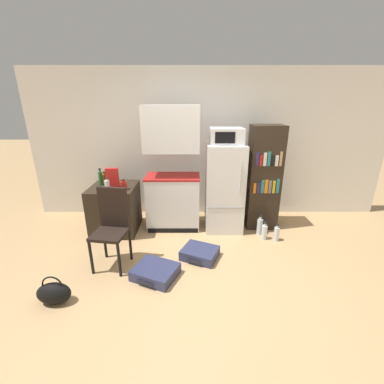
{
  "coord_description": "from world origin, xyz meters",
  "views": [
    {
      "loc": [
        -0.1,
        -2.66,
        2.05
      ],
      "look_at": [
        -0.1,
        0.85,
        0.8
      ],
      "focal_mm": 24.0,
      "sensor_mm": 36.0,
      "label": 1
    }
  ],
  "objects_px": {
    "water_bottle_middle": "(264,232)",
    "water_bottle_front": "(260,226)",
    "microwave": "(226,136)",
    "suitcase_small_flat": "(155,272)",
    "cereal_box": "(112,177)",
    "side_table": "(115,208)",
    "bottle_green_tall": "(101,178)",
    "handbag": "(54,293)",
    "refrigerator": "(224,188)",
    "kitchen_hutch": "(172,174)",
    "bottle_ketchup_red": "(124,185)",
    "bottle_milk_white": "(107,185)",
    "chair": "(112,222)",
    "water_bottle_back": "(276,234)",
    "bookshelf": "(263,178)",
    "suitcase_large_flat": "(200,253)",
    "bottle_amber_beer": "(105,178)"
  },
  "relations": [
    {
      "from": "bottle_milk_white",
      "to": "water_bottle_middle",
      "type": "distance_m",
      "value": 2.53
    },
    {
      "from": "side_table",
      "to": "bookshelf",
      "type": "bearing_deg",
      "value": 3.96
    },
    {
      "from": "bottle_milk_white",
      "to": "water_bottle_back",
      "type": "height_order",
      "value": "bottle_milk_white"
    },
    {
      "from": "bottle_ketchup_red",
      "to": "cereal_box",
      "type": "relative_size",
      "value": 0.54
    },
    {
      "from": "microwave",
      "to": "water_bottle_front",
      "type": "height_order",
      "value": "microwave"
    },
    {
      "from": "bottle_ketchup_red",
      "to": "refrigerator",
      "type": "bearing_deg",
      "value": 8.67
    },
    {
      "from": "side_table",
      "to": "handbag",
      "type": "distance_m",
      "value": 1.71
    },
    {
      "from": "suitcase_large_flat",
      "to": "bottle_milk_white",
      "type": "bearing_deg",
      "value": 178.65
    },
    {
      "from": "handbag",
      "to": "water_bottle_back",
      "type": "bearing_deg",
      "value": 25.2
    },
    {
      "from": "cereal_box",
      "to": "handbag",
      "type": "bearing_deg",
      "value": -97.48
    },
    {
      "from": "microwave",
      "to": "cereal_box",
      "type": "xyz_separation_m",
      "value": [
        -1.78,
        -0.09,
        -0.63
      ]
    },
    {
      "from": "side_table",
      "to": "bottle_green_tall",
      "type": "distance_m",
      "value": 0.54
    },
    {
      "from": "bottle_milk_white",
      "to": "water_bottle_front",
      "type": "height_order",
      "value": "bottle_milk_white"
    },
    {
      "from": "bottle_milk_white",
      "to": "handbag",
      "type": "distance_m",
      "value": 1.67
    },
    {
      "from": "bottle_green_tall",
      "to": "handbag",
      "type": "xyz_separation_m",
      "value": [
        -0.0,
        -1.75,
        -0.76
      ]
    },
    {
      "from": "bottle_ketchup_red",
      "to": "water_bottle_back",
      "type": "bearing_deg",
      "value": -5.05
    },
    {
      "from": "side_table",
      "to": "water_bottle_back",
      "type": "relative_size",
      "value": 2.74
    },
    {
      "from": "water_bottle_middle",
      "to": "water_bottle_front",
      "type": "bearing_deg",
      "value": 101.32
    },
    {
      "from": "cereal_box",
      "to": "side_table",
      "type": "bearing_deg",
      "value": 123.16
    },
    {
      "from": "refrigerator",
      "to": "handbag",
      "type": "height_order",
      "value": "refrigerator"
    },
    {
      "from": "suitcase_small_flat",
      "to": "water_bottle_back",
      "type": "bearing_deg",
      "value": 49.96
    },
    {
      "from": "kitchen_hutch",
      "to": "water_bottle_back",
      "type": "distance_m",
      "value": 1.88
    },
    {
      "from": "bottle_milk_white",
      "to": "chair",
      "type": "relative_size",
      "value": 0.19
    },
    {
      "from": "microwave",
      "to": "side_table",
      "type": "bearing_deg",
      "value": -177.6
    },
    {
      "from": "handbag",
      "to": "suitcase_large_flat",
      "type": "bearing_deg",
      "value": 28.18
    },
    {
      "from": "kitchen_hutch",
      "to": "microwave",
      "type": "bearing_deg",
      "value": -3.23
    },
    {
      "from": "refrigerator",
      "to": "suitcase_small_flat",
      "type": "relative_size",
      "value": 2.27
    },
    {
      "from": "water_bottle_middle",
      "to": "microwave",
      "type": "bearing_deg",
      "value": 146.3
    },
    {
      "from": "refrigerator",
      "to": "water_bottle_middle",
      "type": "xyz_separation_m",
      "value": [
        0.6,
        -0.4,
        -0.59
      ]
    },
    {
      "from": "kitchen_hutch",
      "to": "bottle_amber_beer",
      "type": "height_order",
      "value": "kitchen_hutch"
    },
    {
      "from": "refrigerator",
      "to": "microwave",
      "type": "xyz_separation_m",
      "value": [
        -0.0,
        -0.0,
        0.84
      ]
    },
    {
      "from": "kitchen_hutch",
      "to": "bottle_amber_beer",
      "type": "xyz_separation_m",
      "value": [
        -1.14,
        0.09,
        -0.08
      ]
    },
    {
      "from": "water_bottle_front",
      "to": "side_table",
      "type": "bearing_deg",
      "value": 176.03
    },
    {
      "from": "side_table",
      "to": "water_bottle_middle",
      "type": "relative_size",
      "value": 2.59
    },
    {
      "from": "refrigerator",
      "to": "cereal_box",
      "type": "xyz_separation_m",
      "value": [
        -1.78,
        -0.09,
        0.2
      ]
    },
    {
      "from": "bottle_ketchup_red",
      "to": "water_bottle_middle",
      "type": "bearing_deg",
      "value": -4.32
    },
    {
      "from": "chair",
      "to": "water_bottle_middle",
      "type": "distance_m",
      "value": 2.29
    },
    {
      "from": "kitchen_hutch",
      "to": "refrigerator",
      "type": "xyz_separation_m",
      "value": [
        0.84,
        -0.05,
        -0.21
      ]
    },
    {
      "from": "kitchen_hutch",
      "to": "suitcase_large_flat",
      "type": "bearing_deg",
      "value": -66.04
    },
    {
      "from": "kitchen_hutch",
      "to": "suitcase_small_flat",
      "type": "xyz_separation_m",
      "value": [
        -0.13,
        -1.37,
        -0.86
      ]
    },
    {
      "from": "suitcase_large_flat",
      "to": "water_bottle_middle",
      "type": "xyz_separation_m",
      "value": [
        1.02,
        0.5,
        0.06
      ]
    },
    {
      "from": "bookshelf",
      "to": "side_table",
      "type": "bearing_deg",
      "value": -176.04
    },
    {
      "from": "chair",
      "to": "suitcase_small_flat",
      "type": "distance_m",
      "value": 0.84
    },
    {
      "from": "side_table",
      "to": "bottle_ketchup_red",
      "type": "distance_m",
      "value": 0.53
    },
    {
      "from": "refrigerator",
      "to": "handbag",
      "type": "relative_size",
      "value": 3.97
    },
    {
      "from": "microwave",
      "to": "bottle_ketchup_red",
      "type": "relative_size",
      "value": 3.09
    },
    {
      "from": "bookshelf",
      "to": "cereal_box",
      "type": "bearing_deg",
      "value": -175.63
    },
    {
      "from": "microwave",
      "to": "suitcase_small_flat",
      "type": "distance_m",
      "value": 2.21
    },
    {
      "from": "suitcase_large_flat",
      "to": "refrigerator",
      "type": "bearing_deg",
      "value": 88.86
    },
    {
      "from": "bottle_ketchup_red",
      "to": "handbag",
      "type": "distance_m",
      "value": 1.73
    }
  ]
}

